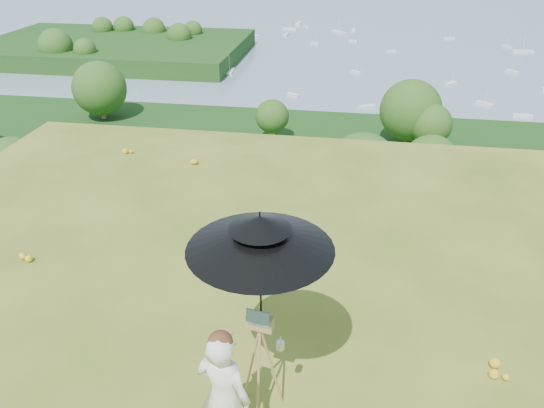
# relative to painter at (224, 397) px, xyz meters

# --- Properties ---
(ground) EXTENTS (14.00, 14.00, 0.00)m
(ground) POSITION_rel_painter_xyz_m (0.07, 1.76, -0.76)
(ground) COLOR #475E1A
(ground) RESTS_ON ground
(forest_slope) EXTENTS (140.00, 56.00, 22.00)m
(forest_slope) POSITION_rel_painter_xyz_m (0.07, 36.76, -29.76)
(forest_slope) COLOR #0F3710
(forest_slope) RESTS_ON bay_water
(shoreline_tier) EXTENTS (170.00, 28.00, 8.00)m
(shoreline_tier) POSITION_rel_painter_xyz_m (0.07, 76.76, -36.76)
(shoreline_tier) COLOR #736E5C
(shoreline_tier) RESTS_ON bay_water
(bay_water) EXTENTS (700.00, 700.00, 0.00)m
(bay_water) POSITION_rel_painter_xyz_m (0.07, 241.76, -34.76)
(bay_water) COLOR #7490A6
(bay_water) RESTS_ON ground
(peninsula) EXTENTS (90.00, 60.00, 12.00)m
(peninsula) POSITION_rel_painter_xyz_m (-74.93, 156.76, -29.76)
(peninsula) COLOR #0F3710
(peninsula) RESTS_ON bay_water
(slope_trees) EXTENTS (110.00, 50.00, 6.00)m
(slope_trees) POSITION_rel_painter_xyz_m (0.07, 36.76, -15.76)
(slope_trees) COLOR #275218
(slope_trees) RESTS_ON forest_slope
(harbor_town) EXTENTS (110.00, 22.00, 5.00)m
(harbor_town) POSITION_rel_painter_xyz_m (0.07, 76.76, -30.26)
(harbor_town) COLOR beige
(harbor_town) RESTS_ON shoreline_tier
(moored_boats) EXTENTS (140.00, 140.00, 0.70)m
(moored_boats) POSITION_rel_painter_xyz_m (-12.43, 162.76, -34.41)
(moored_boats) COLOR silver
(moored_boats) RESTS_ON bay_water
(wildflowers) EXTENTS (10.00, 10.50, 0.12)m
(wildflowers) POSITION_rel_painter_xyz_m (0.07, 2.01, -0.70)
(wildflowers) COLOR gold
(wildflowers) RESTS_ON ground
(painter) EXTENTS (0.63, 0.50, 1.52)m
(painter) POSITION_rel_painter_xyz_m (0.00, 0.00, 0.00)
(painter) COLOR silver
(painter) RESTS_ON ground
(field_easel) EXTENTS (0.62, 0.62, 1.41)m
(field_easel) POSITION_rel_painter_xyz_m (0.25, 0.56, -0.06)
(field_easel) COLOR #B08D4A
(field_easel) RESTS_ON ground
(sun_umbrella) EXTENTS (1.69, 1.69, 1.29)m
(sun_umbrella) POSITION_rel_painter_xyz_m (0.26, 0.59, 1.04)
(sun_umbrella) COLOR black
(sun_umbrella) RESTS_ON field_easel
(painter_cap) EXTENTS (0.27, 0.30, 0.10)m
(painter_cap) POSITION_rel_painter_xyz_m (0.00, 0.00, 0.72)
(painter_cap) COLOR #C96E74
(painter_cap) RESTS_ON painter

